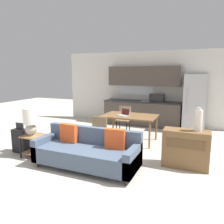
{
  "coord_description": "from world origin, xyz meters",
  "views": [
    {
      "loc": [
        2.1,
        -3.43,
        1.91
      ],
      "look_at": [
        -0.01,
        1.5,
        0.95
      ],
      "focal_mm": 35.0,
      "sensor_mm": 36.0,
      "label": 1
    }
  ],
  "objects": [
    {
      "name": "table_lamp",
      "position": [
        -1.48,
        0.26,
        0.86
      ],
      "size": [
        0.32,
        0.32,
        0.63
      ],
      "color": "#B2A893",
      "rests_on": "side_table"
    },
    {
      "name": "dining_chair_far_left",
      "position": [
        -0.27,
        3.09,
        0.48
      ],
      "size": [
        0.44,
        0.44,
        0.84
      ],
      "rotation": [
        0.0,
        0.0,
        0.05
      ],
      "color": "#997A56",
      "rests_on": "ground_plane"
    },
    {
      "name": "credenza",
      "position": [
        1.82,
        1.06,
        0.39
      ],
      "size": [
        0.91,
        0.4,
        0.78
      ],
      "color": "brown",
      "rests_on": "ground_plane"
    },
    {
      "name": "ground_plane",
      "position": [
        0.0,
        0.0,
        0.0
      ],
      "size": [
        20.0,
        20.0,
        0.0
      ],
      "primitive_type": "plane",
      "color": "beige"
    },
    {
      "name": "dining_table",
      "position": [
        0.2,
        2.27,
        0.68
      ],
      "size": [
        1.47,
        0.94,
        0.75
      ],
      "color": "brown",
      "rests_on": "ground_plane"
    },
    {
      "name": "vase",
      "position": [
        2.02,
        1.08,
        1.0
      ],
      "size": [
        0.15,
        0.15,
        0.47
      ],
      "color": "beige",
      "rests_on": "credenza"
    },
    {
      "name": "kitchen_counter",
      "position": [
        0.01,
        4.33,
        0.84
      ],
      "size": [
        2.82,
        0.65,
        2.15
      ],
      "color": "#4C443D",
      "rests_on": "ground_plane"
    },
    {
      "name": "suitcase",
      "position": [
        -1.95,
        0.39,
        0.29
      ],
      "size": [
        0.37,
        0.22,
        0.73
      ],
      "color": "black",
      "rests_on": "ground_plane"
    },
    {
      "name": "refrigerator",
      "position": [
        1.8,
        4.23,
        0.94
      ],
      "size": [
        0.7,
        0.74,
        1.88
      ],
      "color": "#B7BABC",
      "rests_on": "ground_plane"
    },
    {
      "name": "side_table",
      "position": [
        -1.44,
        0.3,
        0.34
      ],
      "size": [
        0.46,
        0.46,
        0.5
      ],
      "color": "olive",
      "rests_on": "ground_plane"
    },
    {
      "name": "wall_back",
      "position": [
        -0.0,
        4.63,
        1.35
      ],
      "size": [
        6.4,
        0.07,
        2.7
      ],
      "color": "silver",
      "rests_on": "ground_plane"
    },
    {
      "name": "dining_chair_near_left",
      "position": [
        -0.27,
        1.44,
        0.48
      ],
      "size": [
        0.42,
        0.42,
        0.84
      ],
      "rotation": [
        0.0,
        0.0,
        3.15
      ],
      "color": "#997A56",
      "rests_on": "ground_plane"
    },
    {
      "name": "couch",
      "position": [
        -0.02,
        0.28,
        0.33
      ],
      "size": [
        2.13,
        0.8,
        0.83
      ],
      "color": "#3D2D1E",
      "rests_on": "ground_plane"
    },
    {
      "name": "laptop",
      "position": [
        0.06,
        2.18,
        0.8
      ],
      "size": [
        0.4,
        0.37,
        0.2
      ],
      "rotation": [
        0.0,
        0.0,
        -0.45
      ],
      "color": "#B7BABC",
      "rests_on": "dining_table"
    }
  ]
}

